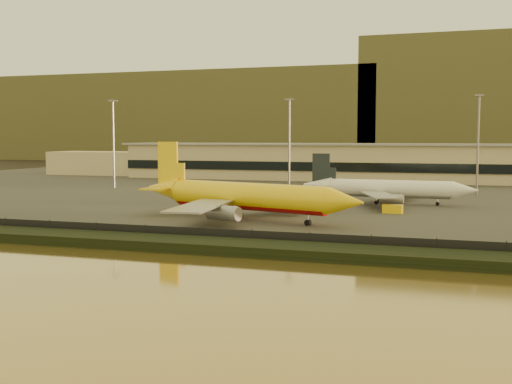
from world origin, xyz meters
TOP-DOWN VIEW (x-y plane):
  - ground at (0.00, 0.00)m, footprint 900.00×900.00m
  - embankment at (0.00, -17.00)m, footprint 320.00×7.00m
  - tarmac at (0.00, 95.00)m, footprint 320.00×220.00m
  - perimeter_fence at (0.00, -13.00)m, footprint 300.00×0.05m
  - terminal_building at (-14.52, 125.55)m, footprint 202.00×25.00m
  - apron_light_masts at (15.00, 75.00)m, footprint 152.20×12.20m
  - distant_hills at (-20.74, 340.00)m, footprint 470.00×160.00m
  - dhl_cargo_jet at (-0.12, 13.15)m, footprint 45.51×43.51m
  - white_narrowbody_jet at (20.84, 49.07)m, footprint 38.29×37.41m
  - gse_vehicle_yellow at (23.93, 31.42)m, footprint 3.91×2.06m
  - gse_vehicle_white at (-6.76, 39.28)m, footprint 4.19×2.98m

SIDE VIEW (x-z plane):
  - ground at x=0.00m, z-range 0.00..0.00m
  - tarmac at x=0.00m, z-range 0.00..0.20m
  - embankment at x=0.00m, z-range 0.00..1.40m
  - gse_vehicle_yellow at x=23.93m, z-range 0.20..1.89m
  - gse_vehicle_white at x=-6.76m, z-range 0.20..1.92m
  - perimeter_fence at x=0.00m, z-range 0.20..2.40m
  - white_narrowbody_jet at x=20.84m, z-range -2.02..8.99m
  - dhl_cargo_jet at x=-0.12m, z-range -2.59..11.25m
  - terminal_building at x=-14.52m, z-range -0.05..12.55m
  - apron_light_masts at x=15.00m, z-range 3.00..28.40m
  - distant_hills at x=-20.74m, z-range -3.61..66.39m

